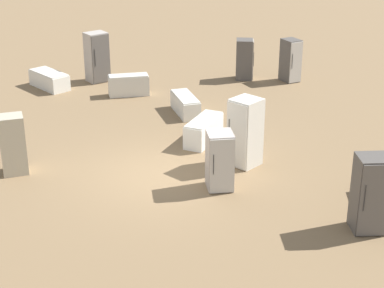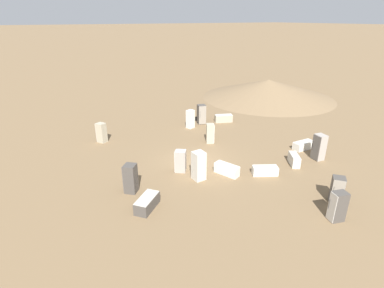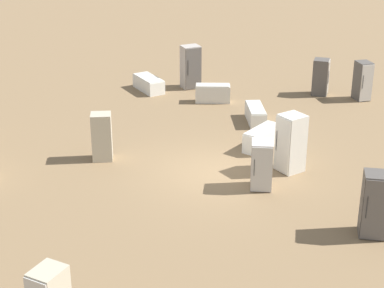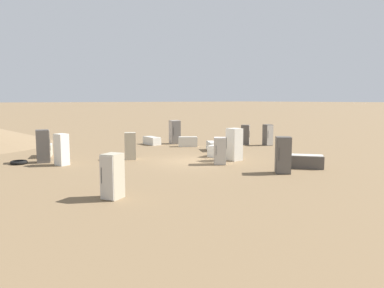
% 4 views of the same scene
% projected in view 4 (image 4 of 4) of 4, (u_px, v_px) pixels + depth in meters
% --- Properties ---
extents(ground_plane, '(1000.00, 1000.00, 0.00)m').
position_uv_depth(ground_plane, '(195.00, 161.00, 22.21)').
color(ground_plane, brown).
extents(discarded_fridge_0, '(0.94, 0.88, 1.68)m').
position_uv_depth(discarded_fridge_0, '(112.00, 176.00, 13.79)').
color(discarded_fridge_0, '#B2A88E').
rests_on(discarded_fridge_0, ground_plane).
extents(discarded_fridge_1, '(0.73, 0.84, 1.76)m').
position_uv_depth(discarded_fridge_1, '(62.00, 150.00, 20.84)').
color(discarded_fridge_1, silver).
rests_on(discarded_fridge_1, ground_plane).
extents(discarded_fridge_2, '(0.75, 0.88, 1.67)m').
position_uv_depth(discarded_fridge_2, '(268.00, 135.00, 29.96)').
color(discarded_fridge_2, '#4C4742').
rests_on(discarded_fridge_2, ground_plane).
extents(discarded_fridge_3, '(1.72, 1.82, 0.71)m').
position_uv_depth(discarded_fridge_3, '(307.00, 162.00, 20.01)').
color(discarded_fridge_3, '#4C4742').
rests_on(discarded_fridge_3, ground_plane).
extents(discarded_fridge_4, '(0.80, 1.79, 0.63)m').
position_uv_depth(discarded_fridge_4, '(152.00, 141.00, 30.51)').
color(discarded_fridge_4, silver).
rests_on(discarded_fridge_4, ground_plane).
extents(discarded_fridge_5, '(1.82, 1.17, 0.74)m').
position_uv_depth(discarded_fridge_5, '(218.00, 150.00, 24.36)').
color(discarded_fridge_5, silver).
rests_on(discarded_fridge_5, ground_plane).
extents(discarded_fridge_6, '(1.54, 1.27, 0.77)m').
position_uv_depth(discarded_fridge_6, '(188.00, 142.00, 29.16)').
color(discarded_fridge_6, beige).
rests_on(discarded_fridge_6, ground_plane).
extents(discarded_fridge_7, '(1.00, 1.00, 1.82)m').
position_uv_depth(discarded_fridge_7, '(283.00, 155.00, 18.57)').
color(discarded_fridge_7, '#4C4742').
rests_on(discarded_fridge_7, ground_plane).
extents(discarded_fridge_8, '(0.96, 0.98, 1.53)m').
position_uv_depth(discarded_fridge_8, '(220.00, 151.00, 21.17)').
color(discarded_fridge_8, '#A89E93').
rests_on(discarded_fridge_8, ground_plane).
extents(discarded_fridge_9, '(0.82, 0.75, 1.94)m').
position_uv_depth(discarded_fridge_9, '(234.00, 144.00, 22.47)').
color(discarded_fridge_9, beige).
rests_on(discarded_fridge_9, ground_plane).
extents(discarded_fridge_10, '(0.88, 0.87, 1.65)m').
position_uv_depth(discarded_fridge_10, '(130.00, 146.00, 22.90)').
color(discarded_fridge_10, '#B2A88E').
rests_on(discarded_fridge_10, ground_plane).
extents(discarded_fridge_11, '(0.90, 0.91, 1.91)m').
position_uv_depth(discarded_fridge_11, '(43.00, 146.00, 21.77)').
color(discarded_fridge_11, '#4C4742').
rests_on(discarded_fridge_11, ground_plane).
extents(discarded_fridge_12, '(0.87, 0.79, 1.94)m').
position_uv_depth(discarded_fridge_12, '(175.00, 132.00, 31.02)').
color(discarded_fridge_12, '#A89E93').
rests_on(discarded_fridge_12, ground_plane).
extents(discarded_fridge_13, '(1.21, 1.86, 0.77)m').
position_uv_depth(discarded_fridge_13, '(46.00, 151.00, 24.03)').
color(discarded_fridge_13, '#B2A88E').
rests_on(discarded_fridge_13, ground_plane).
extents(discarded_fridge_14, '(1.34, 1.78, 0.63)m').
position_uv_depth(discarded_fridge_14, '(212.00, 146.00, 26.93)').
color(discarded_fridge_14, silver).
rests_on(discarded_fridge_14, ground_plane).
extents(discarded_fridge_15, '(0.94, 0.94, 1.60)m').
position_uv_depth(discarded_fridge_15, '(245.00, 135.00, 30.49)').
color(discarded_fridge_15, '#4C4742').
rests_on(discarded_fridge_15, ground_plane).
extents(scrap_tire, '(0.92, 0.92, 0.20)m').
position_uv_depth(scrap_tire, '(19.00, 162.00, 21.27)').
color(scrap_tire, black).
rests_on(scrap_tire, ground_plane).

